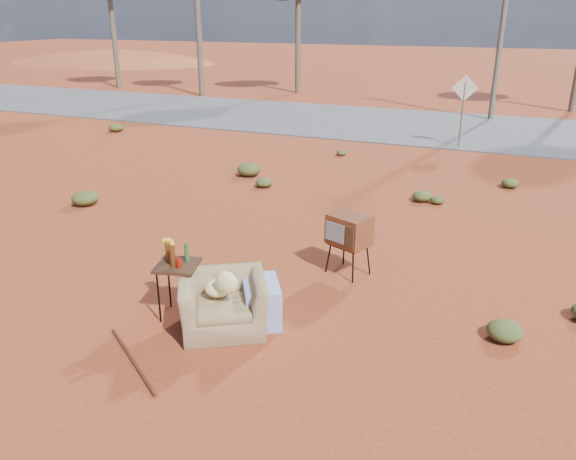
% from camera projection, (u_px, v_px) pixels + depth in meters
% --- Properties ---
extents(ground, '(140.00, 140.00, 0.00)m').
position_uv_depth(ground, '(230.00, 316.00, 7.69)').
color(ground, '#943C1D').
rests_on(ground, ground).
extents(highway, '(140.00, 7.00, 0.04)m').
position_uv_depth(highway, '(427.00, 126.00, 20.55)').
color(highway, '#565659').
rests_on(highway, ground).
extents(dirt_mound, '(26.00, 18.00, 2.00)m').
position_uv_depth(dirt_mound, '(113.00, 62.00, 47.87)').
color(dirt_mound, '#9F5526').
rests_on(dirt_mound, ground).
extents(armchair, '(1.42, 1.38, 0.96)m').
position_uv_depth(armchair, '(230.00, 296.00, 7.29)').
color(armchair, olive).
rests_on(armchair, ground).
extents(tv_unit, '(0.74, 0.68, 0.98)m').
position_uv_depth(tv_unit, '(349.00, 231.00, 8.70)').
color(tv_unit, black).
rests_on(tv_unit, ground).
extents(side_table, '(0.66, 0.66, 1.08)m').
position_uv_depth(side_table, '(175.00, 261.00, 7.48)').
color(side_table, '#392415').
rests_on(side_table, ground).
extents(rusty_bar, '(1.33, 0.94, 0.04)m').
position_uv_depth(rusty_bar, '(132.00, 360.00, 6.69)').
color(rusty_bar, '#4D2214').
rests_on(rusty_bar, ground).
extents(road_sign, '(0.78, 0.06, 2.19)m').
position_uv_depth(road_sign, '(464.00, 98.00, 16.89)').
color(road_sign, brown).
rests_on(road_sign, ground).
extents(utility_pole_center, '(1.40, 0.20, 8.00)m').
position_uv_depth(utility_pole_center, '(505.00, 6.00, 20.48)').
color(utility_pole_center, brown).
rests_on(utility_pole_center, ground).
extents(scrub_patch, '(17.49, 8.07, 0.33)m').
position_uv_depth(scrub_patch, '(297.00, 205.00, 11.73)').
color(scrub_patch, '#485324').
rests_on(scrub_patch, ground).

